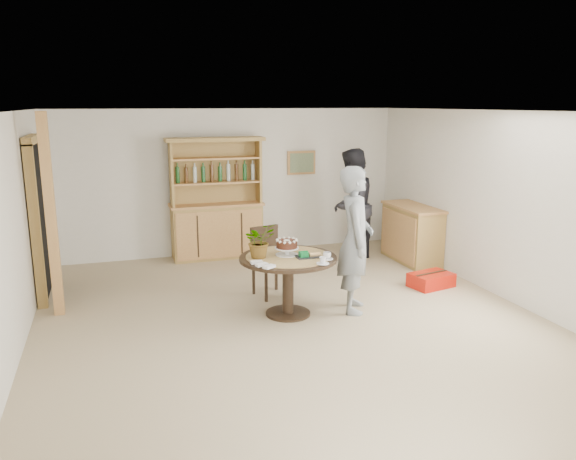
# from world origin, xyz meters

# --- Properties ---
(ground) EXTENTS (7.00, 7.00, 0.00)m
(ground) POSITION_xyz_m (0.00, 0.00, 0.00)
(ground) COLOR tan
(ground) RESTS_ON ground
(room_shell) EXTENTS (6.04, 7.04, 2.52)m
(room_shell) POSITION_xyz_m (0.00, 0.01, 1.74)
(room_shell) COLOR white
(room_shell) RESTS_ON ground
(doorway) EXTENTS (0.13, 1.10, 2.18)m
(doorway) POSITION_xyz_m (-2.93, 2.00, 1.11)
(doorway) COLOR black
(doorway) RESTS_ON ground
(pine_post) EXTENTS (0.12, 0.12, 2.50)m
(pine_post) POSITION_xyz_m (-2.70, 1.20, 1.25)
(pine_post) COLOR tan
(pine_post) RESTS_ON ground
(hutch) EXTENTS (1.62, 0.54, 2.04)m
(hutch) POSITION_xyz_m (-0.30, 3.24, 0.69)
(hutch) COLOR #B18B4A
(hutch) RESTS_ON ground
(sideboard) EXTENTS (0.54, 1.26, 0.94)m
(sideboard) POSITION_xyz_m (2.74, 2.00, 0.47)
(sideboard) COLOR #B18B4A
(sideboard) RESTS_ON ground
(dining_table) EXTENTS (1.20, 1.20, 0.76)m
(dining_table) POSITION_xyz_m (0.03, 0.30, 0.60)
(dining_table) COLOR black
(dining_table) RESTS_ON ground
(dining_chair) EXTENTS (0.50, 0.50, 0.95)m
(dining_chair) POSITION_xyz_m (0.01, 1.13, 0.54)
(dining_chair) COLOR black
(dining_chair) RESTS_ON ground
(birthday_cake) EXTENTS (0.30, 0.30, 0.20)m
(birthday_cake) POSITION_xyz_m (0.03, 0.35, 0.88)
(birthday_cake) COLOR white
(birthday_cake) RESTS_ON dining_table
(flower_vase) EXTENTS (0.47, 0.44, 0.42)m
(flower_vase) POSITION_xyz_m (-0.32, 0.35, 0.97)
(flower_vase) COLOR #3F7233
(flower_vase) RESTS_ON dining_table
(gift_tray) EXTENTS (0.30, 0.20, 0.08)m
(gift_tray) POSITION_xyz_m (0.24, 0.18, 0.79)
(gift_tray) COLOR black
(gift_tray) RESTS_ON dining_table
(coffee_cup_a) EXTENTS (0.15, 0.15, 0.09)m
(coffee_cup_a) POSITION_xyz_m (0.43, 0.02, 0.80)
(coffee_cup_a) COLOR silver
(coffee_cup_a) RESTS_ON dining_table
(coffee_cup_b) EXTENTS (0.15, 0.15, 0.08)m
(coffee_cup_b) POSITION_xyz_m (0.31, -0.15, 0.79)
(coffee_cup_b) COLOR silver
(coffee_cup_b) RESTS_ON dining_table
(napkins) EXTENTS (0.24, 0.33, 0.03)m
(napkins) POSITION_xyz_m (-0.38, -0.01, 0.77)
(napkins) COLOR white
(napkins) RESTS_ON dining_table
(teen_boy) EXTENTS (0.67, 0.79, 1.85)m
(teen_boy) POSITION_xyz_m (0.88, 0.20, 0.92)
(teen_boy) COLOR slate
(teen_boy) RESTS_ON ground
(adult_person) EXTENTS (1.15, 1.14, 1.88)m
(adult_person) POSITION_xyz_m (1.77, 2.32, 0.94)
(adult_person) COLOR black
(adult_person) RESTS_ON ground
(red_suitcase) EXTENTS (0.67, 0.52, 0.21)m
(red_suitcase) POSITION_xyz_m (2.33, 0.71, 0.10)
(red_suitcase) COLOR red
(red_suitcase) RESTS_ON ground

